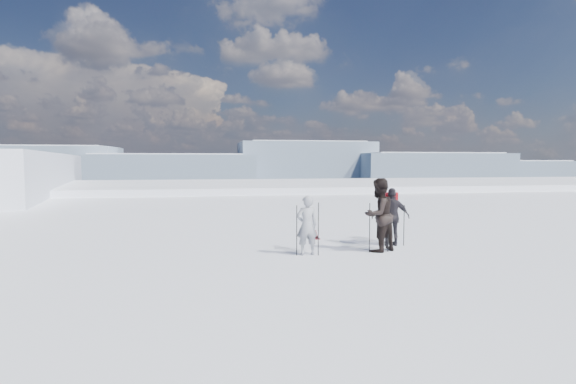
{
  "coord_description": "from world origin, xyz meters",
  "views": [
    {
      "loc": [
        -4.71,
        -9.25,
        2.44
      ],
      "look_at": [
        -2.5,
        3.0,
        1.57
      ],
      "focal_mm": 28.0,
      "sensor_mm": 36.0,
      "label": 1
    }
  ],
  "objects_px": {
    "skier_pack": "(392,217)",
    "skier_dark": "(379,215)",
    "skier_grey": "(307,225)",
    "skis_loose": "(314,235)"
  },
  "relations": [
    {
      "from": "skier_pack",
      "to": "skier_dark",
      "type": "bearing_deg",
      "value": 63.73
    },
    {
      "from": "skier_grey",
      "to": "skis_loose",
      "type": "distance_m",
      "value": 3.19
    },
    {
      "from": "skier_grey",
      "to": "skier_dark",
      "type": "xyz_separation_m",
      "value": [
        1.99,
        0.1,
        0.21
      ]
    },
    {
      "from": "skier_pack",
      "to": "skis_loose",
      "type": "bearing_deg",
      "value": -32.53
    },
    {
      "from": "skier_pack",
      "to": "skis_loose",
      "type": "distance_m",
      "value": 2.91
    },
    {
      "from": "skier_pack",
      "to": "skis_loose",
      "type": "relative_size",
      "value": 0.97
    },
    {
      "from": "skis_loose",
      "to": "skier_grey",
      "type": "bearing_deg",
      "value": -106.87
    },
    {
      "from": "skier_dark",
      "to": "skier_pack",
      "type": "height_order",
      "value": "skier_dark"
    },
    {
      "from": "skier_dark",
      "to": "skier_pack",
      "type": "relative_size",
      "value": 1.19
    },
    {
      "from": "skier_dark",
      "to": "skier_pack",
      "type": "distance_m",
      "value": 1.02
    }
  ]
}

